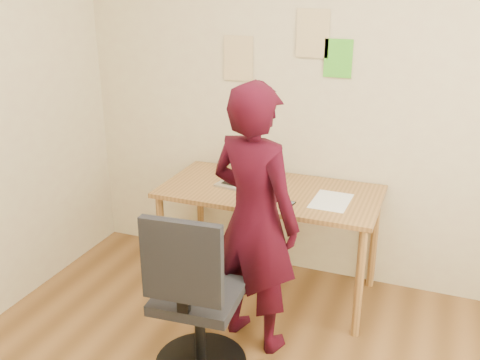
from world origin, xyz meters
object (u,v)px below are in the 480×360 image
at_px(phone, 287,205).
at_px(office_chair, 195,307).
at_px(desk, 270,202).
at_px(person, 255,219).
at_px(laptop, 248,176).

xyz_separation_m(phone, office_chair, (-0.27, -0.73, -0.33)).
xyz_separation_m(desk, office_chair, (-0.09, -0.94, -0.24)).
bearing_deg(office_chair, person, 62.12).
distance_m(desk, person, 0.55).
relative_size(laptop, person, 0.24).
bearing_deg(laptop, person, -57.39).
bearing_deg(office_chair, phone, 65.20).
height_order(office_chair, person, person).
relative_size(laptop, office_chair, 0.38).
relative_size(desk, person, 0.91).
distance_m(laptop, phone, 0.44).
relative_size(office_chair, person, 0.63).
height_order(desk, office_chair, office_chair).
relative_size(desk, laptop, 3.82).
height_order(phone, office_chair, office_chair).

